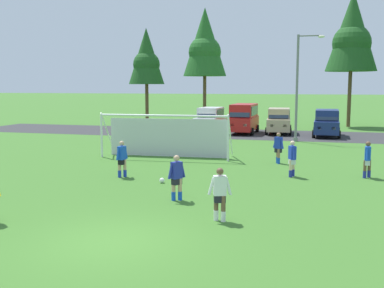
{
  "coord_description": "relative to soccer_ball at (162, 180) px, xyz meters",
  "views": [
    {
      "loc": [
        5.12,
        -10.66,
        4.09
      ],
      "look_at": [
        -0.1,
        8.34,
        1.57
      ],
      "focal_mm": 42.84,
      "sensor_mm": 36.0,
      "label": 1
    }
  ],
  "objects": [
    {
      "name": "parked_car_slot_far_left",
      "position": [
        -2.96,
        21.77,
        1.0
      ],
      "size": [
        2.25,
        4.66,
        2.16
      ],
      "color": "silver",
      "rests_on": "ground"
    },
    {
      "name": "player_striker_near",
      "position": [
        4.32,
        6.29,
        0.71
      ],
      "size": [
        0.63,
        0.52,
        1.64
      ],
      "color": "#936B4C",
      "rests_on": "ground"
    },
    {
      "name": "soccer_ball",
      "position": [
        0.0,
        0.0,
        0.0
      ],
      "size": [
        0.22,
        0.22,
        0.22
      ],
      "color": "white",
      "rests_on": "ground"
    },
    {
      "name": "player_midfield_center",
      "position": [
        8.47,
        3.47,
        0.71
      ],
      "size": [
        0.35,
        0.73,
        1.64
      ],
      "color": "brown",
      "rests_on": "ground"
    },
    {
      "name": "player_trailing_back",
      "position": [
        1.48,
        -2.65,
        0.71
      ],
      "size": [
        0.53,
        0.62,
        1.64
      ],
      "color": "tan",
      "rests_on": "ground"
    },
    {
      "name": "street_lamp",
      "position": [
        4.91,
        16.46,
        3.9
      ],
      "size": [
        2.0,
        0.32,
        7.74
      ],
      "color": "slate",
      "rests_on": "ground"
    },
    {
      "name": "tree_left_edge",
      "position": [
        -11.63,
        28.68,
        6.91
      ],
      "size": [
        3.83,
        3.83,
        10.21
      ],
      "color": "brown",
      "rests_on": "ground"
    },
    {
      "name": "parked_car_slot_center",
      "position": [
        7.0,
        20.54,
        1.0
      ],
      "size": [
        2.21,
        4.64,
        2.16
      ],
      "color": "navy",
      "rests_on": "ground"
    },
    {
      "name": "player_winger_right",
      "position": [
        3.48,
        -4.72,
        0.71
      ],
      "size": [
        0.74,
        0.36,
        1.64
      ],
      "color": "brown",
      "rests_on": "ground"
    },
    {
      "name": "player_defender_far",
      "position": [
        -2.14,
        0.72,
        0.71
      ],
      "size": [
        0.34,
        0.72,
        1.64
      ],
      "color": "tan",
      "rests_on": "ground"
    },
    {
      "name": "tree_center_back",
      "position": [
        9.25,
        30.25,
        8.99
      ],
      "size": [
        4.96,
        4.96,
        13.22
      ],
      "color": "brown",
      "rests_on": "ground"
    },
    {
      "name": "soccer_goal",
      "position": [
        -2.08,
        6.83,
        1.18
      ],
      "size": [
        7.52,
        2.36,
        2.57
      ],
      "color": "white",
      "rests_on": "ground"
    },
    {
      "name": "tree_mid_left",
      "position": [
        -5.55,
        30.12,
        8.33
      ],
      "size": [
        4.6,
        4.6,
        12.27
      ],
      "color": "brown",
      "rests_on": "ground"
    },
    {
      "name": "parked_car_slot_center_left",
      "position": [
        3.07,
        21.8,
        1.0
      ],
      "size": [
        2.36,
        4.71,
        2.16
      ],
      "color": "tan",
      "rests_on": "ground"
    },
    {
      "name": "parking_lot_strip",
      "position": [
        1.14,
        20.64,
        -0.11
      ],
      "size": [
        52.0,
        8.4,
        0.01
      ],
      "primitive_type": "cube",
      "color": "#333335",
      "rests_on": "ground"
    },
    {
      "name": "player_winger_left",
      "position": [
        5.22,
        2.82,
        0.71
      ],
      "size": [
        0.38,
        0.73,
        1.64
      ],
      "color": "beige",
      "rests_on": "ground"
    },
    {
      "name": "ground_plane",
      "position": [
        1.14,
        7.67,
        -0.11
      ],
      "size": [
        400.0,
        400.0,
        0.0
      ],
      "primitive_type": "plane",
      "color": "#3D7028"
    },
    {
      "name": "parked_car_slot_left",
      "position": [
        0.13,
        21.15,
        1.23
      ],
      "size": [
        2.26,
        4.83,
        2.52
      ],
      "color": "red",
      "rests_on": "ground"
    }
  ]
}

